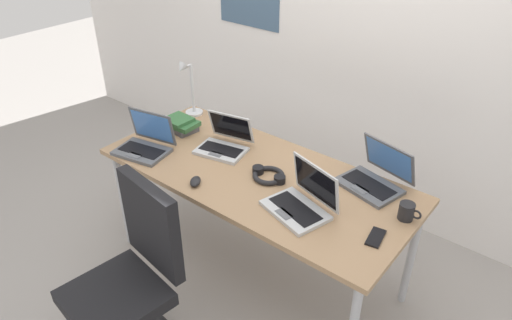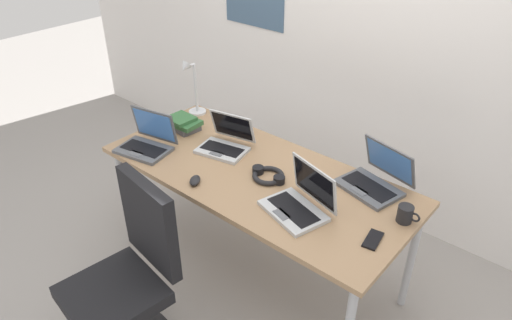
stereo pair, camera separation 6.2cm
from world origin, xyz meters
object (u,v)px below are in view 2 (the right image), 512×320
book_stack (183,123)px  desk_lamp (192,88)px  pill_bottle (248,129)px  coffee_mug (405,214)px  laptop_front_left (375,180)px  office_chair (128,289)px  laptop_near_mouse (300,202)px  laptop_back_right (225,143)px  headphones (269,175)px  laptop_near_lamp (147,142)px  computer_mouse (195,180)px  cell_phone (373,240)px

book_stack → desk_lamp: bearing=119.3°
pill_bottle → coffee_mug: coffee_mug is taller
desk_lamp → pill_bottle: 0.50m
laptop_front_left → coffee_mug: laptop_front_left is taller
office_chair → coffee_mug: bearing=45.1°
laptop_near_mouse → coffee_mug: size_ratio=3.33×
laptop_back_right → office_chair: size_ratio=0.35×
headphones → office_chair: 0.94m
laptop_near_lamp → office_chair: same height
headphones → pill_bottle: bearing=144.0°
laptop_front_left → office_chair: laptop_front_left is taller
laptop_front_left → computer_mouse: size_ratio=3.97×
headphones → laptop_near_mouse: bearing=-22.5°
computer_mouse → book_stack: 0.64m
laptop_front_left → cell_phone: (0.20, -0.39, -0.04)m
laptop_near_lamp → book_stack: size_ratio=1.64×
laptop_front_left → cell_phone: 0.44m
laptop_front_left → desk_lamp: bearing=-179.0°
laptop_near_lamp → laptop_front_left: (1.24, 0.53, 0.00)m
laptop_back_right → computer_mouse: size_ratio=3.50×
computer_mouse → cell_phone: computer_mouse is taller
laptop_back_right → laptop_front_left: bearing=14.3°
pill_bottle → office_chair: office_chair is taller
laptop_near_mouse → cell_phone: bearing=5.1°
laptop_near_mouse → laptop_near_lamp: (-1.06, -0.11, -0.00)m
book_stack → pill_bottle: bearing=30.6°
cell_phone → pill_bottle: 1.17m
laptop_front_left → laptop_near_lamp: bearing=-156.9°
laptop_front_left → pill_bottle: size_ratio=4.82×
laptop_back_right → cell_phone: bearing=-8.6°
laptop_near_lamp → cell_phone: size_ratio=2.59×
desk_lamp → cell_phone: (1.58, -0.36, -0.19)m
laptop_front_left → pill_bottle: laptop_front_left is taller
laptop_near_lamp → office_chair: size_ratio=0.36×
headphones → book_stack: bearing=173.9°
desk_lamp → book_stack: bearing=-60.7°
laptop_near_lamp → office_chair: bearing=-48.5°
laptop_near_mouse → laptop_front_left: bearing=66.2°
desk_lamp → laptop_near_mouse: bearing=-18.5°
laptop_back_right → desk_lamp: bearing=157.9°
cell_phone → office_chair: (-0.91, -0.75, -0.35)m
laptop_near_lamp → laptop_front_left: bearing=23.1°
pill_bottle → book_stack: (-0.37, -0.22, 0.00)m
computer_mouse → coffee_mug: 1.10m
laptop_near_lamp → book_stack: (-0.02, 0.31, -0.00)m
desk_lamp → book_stack: (0.11, -0.19, -0.15)m
desk_lamp → computer_mouse: size_ratio=4.17×
laptop_near_lamp → pill_bottle: size_ratio=4.46×
laptop_near_mouse → cell_phone: size_ratio=2.76×
laptop_near_lamp → computer_mouse: (0.49, -0.07, -0.03)m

